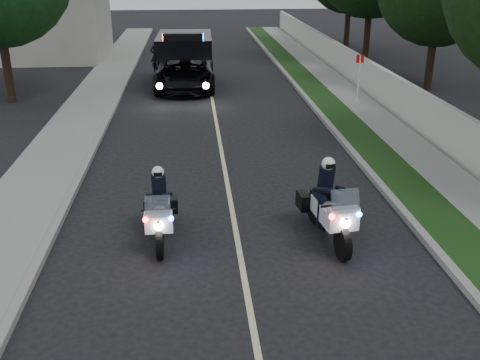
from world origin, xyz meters
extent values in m
plane|color=black|center=(0.00, 0.00, 0.00)|extent=(120.00, 120.00, 0.00)
cube|color=gray|center=(4.10, 10.00, 0.07)|extent=(0.20, 60.00, 0.15)
cube|color=#193814|center=(4.80, 10.00, 0.08)|extent=(1.20, 60.00, 0.16)
cube|color=gray|center=(6.10, 10.00, 0.08)|extent=(1.40, 60.00, 0.16)
cube|color=beige|center=(7.10, 10.00, 0.75)|extent=(0.22, 60.00, 1.50)
cube|color=gray|center=(-4.10, 10.00, 0.07)|extent=(0.20, 60.00, 0.15)
cube|color=gray|center=(-5.20, 10.00, 0.08)|extent=(2.00, 60.00, 0.16)
cube|color=#BFB78C|center=(0.00, 10.00, 0.00)|extent=(0.12, 50.00, 0.01)
imported|color=black|center=(-1.16, 16.93, 0.00)|extent=(2.86, 5.95, 2.86)
imported|color=black|center=(-2.65, 19.93, 0.00)|extent=(0.73, 1.60, 0.81)
imported|color=black|center=(-2.65, 19.93, 0.00)|extent=(0.67, 0.49, 1.72)
camera|label=1|loc=(-0.91, -9.49, 5.79)|focal=41.60mm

